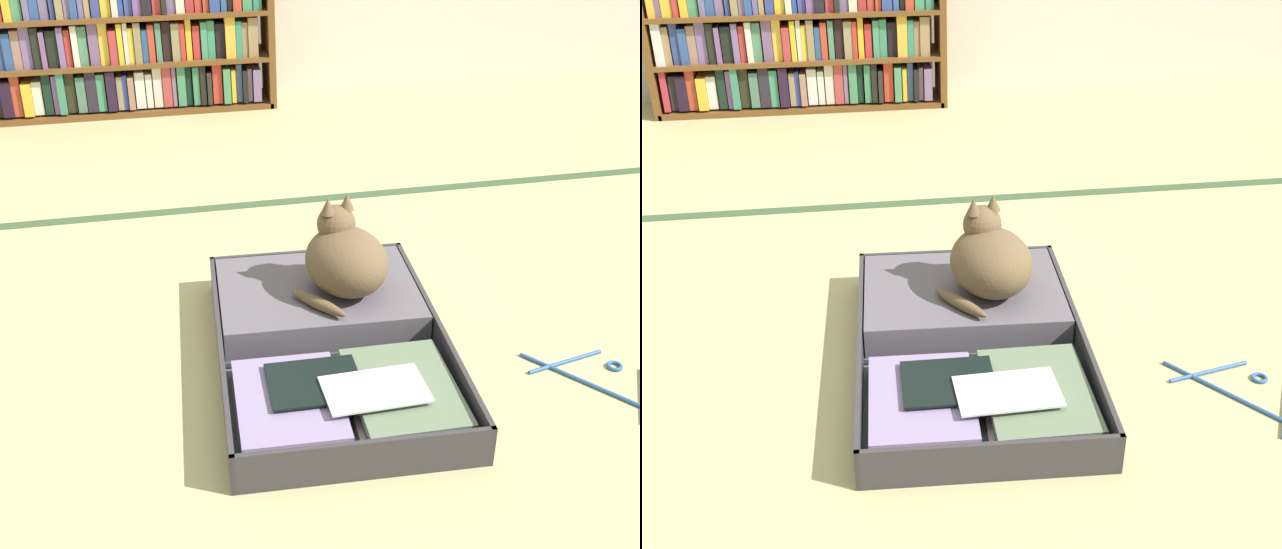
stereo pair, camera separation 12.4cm
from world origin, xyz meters
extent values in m
plane|color=tan|center=(0.00, 0.00, 0.00)|extent=(10.00, 10.00, 0.00)
cube|color=#395233|center=(0.00, 1.12, 0.00)|extent=(4.80, 0.05, 0.00)
cube|color=brown|center=(-0.99, 2.25, 0.33)|extent=(0.03, 0.25, 0.66)
cube|color=brown|center=(0.29, 2.25, 0.33)|extent=(0.03, 0.25, 0.66)
cube|color=brown|center=(-0.35, 2.25, 0.01)|extent=(1.28, 0.25, 0.02)
cube|color=brown|center=(-0.35, 2.25, 0.23)|extent=(1.25, 0.25, 0.02)
cube|color=#B42E3D|center=(-0.95, 2.25, 0.12)|extent=(0.03, 0.21, 0.18)
cube|color=black|center=(-0.91, 2.26, 0.11)|extent=(0.03, 0.21, 0.15)
cube|color=black|center=(-0.88, 2.25, 0.11)|extent=(0.04, 0.21, 0.16)
cube|color=#B13D27|center=(-0.83, 2.26, 0.12)|extent=(0.04, 0.21, 0.18)
cube|color=gold|center=(-0.79, 2.25, 0.11)|extent=(0.04, 0.21, 0.14)
cube|color=silver|center=(-0.75, 2.26, 0.11)|extent=(0.04, 0.21, 0.15)
cube|color=black|center=(-0.70, 2.26, 0.13)|extent=(0.03, 0.21, 0.19)
cube|color=#7A4F95|center=(-0.67, 2.26, 0.12)|extent=(0.02, 0.21, 0.17)
cube|color=#37825C|center=(-0.64, 2.25, 0.13)|extent=(0.03, 0.21, 0.18)
cube|color=black|center=(-0.61, 2.26, 0.12)|extent=(0.04, 0.21, 0.18)
cube|color=#4A745E|center=(-0.56, 2.26, 0.11)|extent=(0.04, 0.21, 0.16)
cube|color=#27202D|center=(-0.52, 2.25, 0.12)|extent=(0.04, 0.21, 0.18)
cube|color=#408961|center=(-0.48, 2.25, 0.12)|extent=(0.04, 0.21, 0.16)
cube|color=#27152B|center=(-0.43, 2.25, 0.12)|extent=(0.04, 0.21, 0.18)
cube|color=#8E825C|center=(-0.40, 2.26, 0.11)|extent=(0.03, 0.21, 0.15)
cube|color=#303E94|center=(-0.37, 2.26, 0.11)|extent=(0.02, 0.21, 0.15)
cube|color=#A1725E|center=(-0.35, 2.25, 0.11)|extent=(0.03, 0.21, 0.14)
cube|color=silver|center=(-0.31, 2.26, 0.12)|extent=(0.04, 0.21, 0.16)
cube|color=silver|center=(-0.27, 2.26, 0.11)|extent=(0.03, 0.21, 0.15)
cube|color=beige|center=(-0.23, 2.26, 0.12)|extent=(0.04, 0.21, 0.18)
cube|color=#B23D3E|center=(-0.19, 2.26, 0.13)|extent=(0.04, 0.21, 0.19)
cube|color=slate|center=(-0.16, 2.26, 0.12)|extent=(0.02, 0.21, 0.18)
cube|color=#428458|center=(-0.12, 2.26, 0.12)|extent=(0.04, 0.21, 0.18)
cube|color=black|center=(-0.09, 2.26, 0.12)|extent=(0.02, 0.21, 0.18)
cube|color=#3E7E5B|center=(-0.06, 2.26, 0.12)|extent=(0.03, 0.21, 0.17)
cube|color=black|center=(-0.03, 2.25, 0.12)|extent=(0.03, 0.21, 0.18)
cube|color=#282423|center=(0.00, 2.25, 0.11)|extent=(0.02, 0.21, 0.14)
cube|color=red|center=(0.04, 2.26, 0.13)|extent=(0.04, 0.21, 0.19)
cube|color=#498A5F|center=(0.08, 2.25, 0.11)|extent=(0.03, 0.21, 0.16)
cube|color=gold|center=(0.11, 2.25, 0.11)|extent=(0.02, 0.21, 0.15)
cube|color=#354C83|center=(0.14, 2.26, 0.12)|extent=(0.03, 0.21, 0.17)
cube|color=black|center=(0.16, 2.25, 0.11)|extent=(0.02, 0.21, 0.15)
cube|color=slate|center=(0.18, 2.26, 0.11)|extent=(0.02, 0.21, 0.15)
cube|color=slate|center=(0.22, 2.25, 0.11)|extent=(0.04, 0.21, 0.15)
cube|color=brown|center=(-0.35, 2.25, 0.43)|extent=(1.25, 0.25, 0.02)
cube|color=silver|center=(-0.94, 2.25, 0.33)|extent=(0.04, 0.21, 0.18)
cube|color=#99724D|center=(-0.91, 2.26, 0.32)|extent=(0.03, 0.21, 0.16)
cube|color=navy|center=(-0.87, 2.26, 0.33)|extent=(0.03, 0.21, 0.18)
cube|color=#2B4B8E|center=(-0.84, 2.26, 0.31)|extent=(0.03, 0.21, 0.15)
cube|color=#967060|center=(-0.80, 2.26, 0.32)|extent=(0.04, 0.21, 0.16)
cube|color=#7A5C98|center=(-0.76, 2.26, 0.33)|extent=(0.04, 0.21, 0.18)
cube|color=black|center=(-0.72, 2.25, 0.32)|extent=(0.03, 0.21, 0.17)
cube|color=#7D4F8D|center=(-0.69, 2.25, 0.32)|extent=(0.02, 0.21, 0.16)
cube|color=black|center=(-0.66, 2.26, 0.32)|extent=(0.04, 0.21, 0.16)
cube|color=slate|center=(-0.62, 2.25, 0.32)|extent=(0.03, 0.21, 0.17)
cube|color=red|center=(-0.59, 2.26, 0.32)|extent=(0.02, 0.21, 0.16)
cube|color=silver|center=(-0.56, 2.25, 0.32)|extent=(0.03, 0.21, 0.17)
cube|color=#477C5A|center=(-0.53, 2.26, 0.32)|extent=(0.04, 0.21, 0.17)
cube|color=slate|center=(-0.48, 2.26, 0.33)|extent=(0.04, 0.21, 0.18)
cube|color=gold|center=(-0.44, 2.26, 0.33)|extent=(0.04, 0.21, 0.19)
cube|color=#B3363E|center=(-0.40, 2.25, 0.31)|extent=(0.03, 0.21, 0.15)
cube|color=gold|center=(-0.37, 2.25, 0.32)|extent=(0.02, 0.21, 0.17)
cube|color=silver|center=(-0.35, 2.25, 0.33)|extent=(0.02, 0.21, 0.18)
cube|color=yellow|center=(-0.32, 2.25, 0.31)|extent=(0.02, 0.21, 0.15)
cube|color=#8E7953|center=(-0.30, 2.25, 0.33)|extent=(0.03, 0.21, 0.17)
cube|color=#274D7F|center=(-0.27, 2.25, 0.31)|extent=(0.03, 0.21, 0.14)
cube|color=#C03A28|center=(-0.24, 2.25, 0.32)|extent=(0.03, 0.21, 0.16)
cube|color=#497D62|center=(-0.21, 2.26, 0.32)|extent=(0.02, 0.21, 0.17)
cube|color=black|center=(-0.17, 2.26, 0.32)|extent=(0.04, 0.21, 0.17)
cube|color=#91825D|center=(-0.13, 2.26, 0.32)|extent=(0.04, 0.21, 0.16)
cube|color=red|center=(-0.10, 2.25, 0.32)|extent=(0.02, 0.21, 0.16)
cube|color=gold|center=(-0.08, 2.26, 0.33)|extent=(0.02, 0.21, 0.18)
cube|color=#BD2E30|center=(-0.04, 2.26, 0.31)|extent=(0.03, 0.21, 0.15)
cube|color=#448B63|center=(-0.01, 2.26, 0.32)|extent=(0.03, 0.21, 0.16)
cube|color=#37835A|center=(0.02, 2.26, 0.32)|extent=(0.03, 0.21, 0.17)
cube|color=black|center=(0.06, 2.26, 0.31)|extent=(0.04, 0.21, 0.15)
cube|color=gold|center=(0.11, 2.25, 0.33)|extent=(0.04, 0.21, 0.19)
cube|color=#338063|center=(0.14, 2.25, 0.32)|extent=(0.03, 0.21, 0.16)
cube|color=#8E6D4E|center=(0.17, 2.26, 0.31)|extent=(0.03, 0.21, 0.15)
cube|color=#9C794F|center=(0.21, 2.26, 0.32)|extent=(0.04, 0.21, 0.17)
cube|color=#353137|center=(0.10, -0.08, 0.01)|extent=(0.58, 0.45, 0.01)
cube|color=#353137|center=(0.09, -0.29, 0.05)|extent=(0.56, 0.04, 0.10)
cube|color=#353137|center=(-0.18, -0.07, 0.05)|extent=(0.03, 0.43, 0.10)
cube|color=#353137|center=(0.37, -0.10, 0.05)|extent=(0.03, 0.43, 0.10)
cube|color=#455257|center=(0.10, -0.08, 0.02)|extent=(0.56, 0.43, 0.01)
cube|color=#353137|center=(0.12, 0.34, 0.01)|extent=(0.58, 0.45, 0.01)
cube|color=#353137|center=(0.13, 0.55, 0.05)|extent=(0.56, 0.04, 0.10)
cube|color=#353137|center=(-0.16, 0.36, 0.05)|extent=(0.03, 0.43, 0.10)
cube|color=#353137|center=(0.39, 0.33, 0.05)|extent=(0.03, 0.43, 0.10)
cube|color=#455257|center=(0.12, 0.34, 0.02)|extent=(0.56, 0.43, 0.01)
cylinder|color=black|center=(0.11, 0.13, 0.02)|extent=(0.54, 0.04, 0.02)
cube|color=slate|center=(-0.04, -0.07, 0.03)|extent=(0.25, 0.32, 0.01)
cube|color=black|center=(-0.03, -0.08, 0.04)|extent=(0.26, 0.36, 0.01)
cube|color=#BE988F|center=(-0.03, -0.08, 0.05)|extent=(0.26, 0.37, 0.02)
cube|color=#8B79A5|center=(-0.04, -0.08, 0.07)|extent=(0.25, 0.33, 0.01)
cube|color=#AC988D|center=(0.22, -0.09, 0.03)|extent=(0.26, 0.33, 0.02)
cube|color=navy|center=(0.23, -0.09, 0.05)|extent=(0.25, 0.31, 0.02)
cube|color=#63755B|center=(0.23, -0.09, 0.07)|extent=(0.25, 0.34, 0.02)
cube|color=white|center=(0.16, -0.11, 0.09)|extent=(0.24, 0.15, 0.01)
cube|color=black|center=(0.03, -0.05, 0.09)|extent=(0.22, 0.18, 0.01)
cube|color=#5B555F|center=(0.12, 0.34, 0.06)|extent=(0.55, 0.42, 0.09)
cylinder|color=black|center=(-0.03, 0.55, 0.05)|extent=(0.02, 0.02, 0.09)
cylinder|color=black|center=(0.28, 0.53, 0.05)|extent=(0.02, 0.02, 0.09)
cube|color=white|center=(-0.08, -0.27, 0.04)|extent=(0.03, 0.00, 0.02)
cube|color=white|center=(0.24, -0.29, 0.04)|extent=(0.04, 0.00, 0.02)
ellipsoid|color=brown|center=(0.19, 0.31, 0.19)|extent=(0.27, 0.30, 0.18)
ellipsoid|color=brown|center=(0.17, 0.37, 0.15)|extent=(0.17, 0.13, 0.10)
sphere|color=brown|center=(0.17, 0.36, 0.28)|extent=(0.10, 0.10, 0.10)
cone|color=brown|center=(0.20, 0.36, 0.34)|extent=(0.04, 0.04, 0.04)
cone|color=brown|center=(0.15, 0.35, 0.34)|extent=(0.04, 0.04, 0.04)
sphere|color=#E4CD49|center=(0.18, 0.41, 0.28)|extent=(0.02, 0.02, 0.02)
sphere|color=#E4CD49|center=(0.14, 0.40, 0.28)|extent=(0.02, 0.02, 0.02)
ellipsoid|color=brown|center=(0.10, 0.23, 0.12)|extent=(0.14, 0.17, 0.03)
cylinder|color=#2D5898|center=(0.71, -0.10, 0.01)|extent=(0.25, 0.33, 0.01)
cylinder|color=#2D5898|center=(0.69, 0.01, 0.01)|extent=(0.22, 0.06, 0.01)
torus|color=#2D5898|center=(0.80, -0.04, 0.01)|extent=(0.06, 0.06, 0.01)
camera|label=1|loc=(-0.28, -1.56, 1.25)|focal=47.08mm
camera|label=2|loc=(-0.16, -1.59, 1.25)|focal=47.08mm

